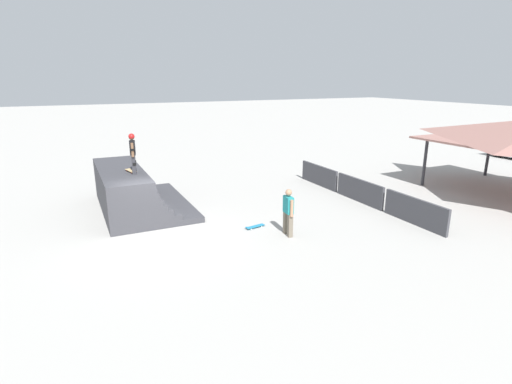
% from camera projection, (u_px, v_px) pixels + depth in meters
% --- Properties ---
extents(ground_plane, '(160.00, 160.00, 0.00)m').
position_uv_depth(ground_plane, '(158.00, 235.00, 14.55)').
color(ground_plane, '#A3A09B').
extents(quarter_pipe_ramp, '(5.87, 3.56, 1.84)m').
position_uv_depth(quarter_pipe_ramp, '(130.00, 192.00, 17.17)').
color(quarter_pipe_ramp, '#38383D').
rests_on(quarter_pipe_ramp, ground).
extents(skater_on_deck, '(0.69, 0.28, 1.61)m').
position_uv_depth(skater_on_deck, '(133.00, 151.00, 15.68)').
color(skater_on_deck, '#2D2D33').
rests_on(skater_on_deck, quarter_pipe_ramp).
extents(skateboard_on_deck, '(0.83, 0.37, 0.09)m').
position_uv_depth(skateboard_on_deck, '(131.00, 171.00, 16.19)').
color(skateboard_on_deck, red).
rests_on(skateboard_on_deck, quarter_pipe_ramp).
extents(bystander_walking, '(0.70, 0.27, 1.74)m').
position_uv_depth(bystander_walking, '(288.00, 210.00, 14.30)').
color(bystander_walking, '#6B6051').
rests_on(bystander_walking, ground).
extents(skateboard_on_ground, '(0.34, 0.83, 0.09)m').
position_uv_depth(skateboard_on_ground, '(255.00, 227.00, 15.23)').
color(skateboard_on_ground, silver).
rests_on(skateboard_on_ground, ground).
extents(barrier_fence, '(9.68, 0.12, 1.05)m').
position_uv_depth(barrier_fence, '(359.00, 191.00, 18.37)').
color(barrier_fence, '#3D3D42').
rests_on(barrier_fence, ground).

